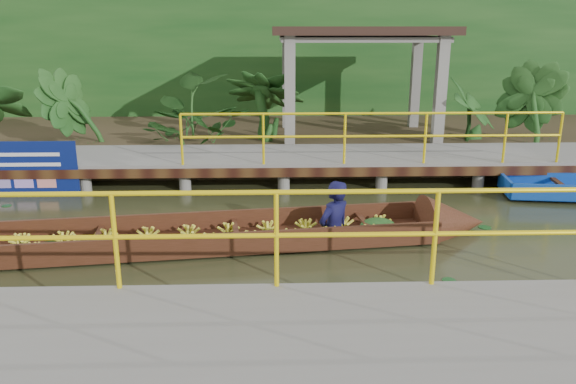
{
  "coord_description": "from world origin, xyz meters",
  "views": [
    {
      "loc": [
        0.76,
        -8.29,
        3.2
      ],
      "look_at": [
        1.02,
        0.5,
        0.6
      ],
      "focal_mm": 35.0,
      "sensor_mm": 36.0,
      "label": 1
    }
  ],
  "objects": [
    {
      "name": "ground",
      "position": [
        0.0,
        0.0,
        0.0
      ],
      "size": [
        80.0,
        80.0,
        0.0
      ],
      "primitive_type": "plane",
      "color": "#2C3118",
      "rests_on": "ground"
    },
    {
      "name": "land_strip",
      "position": [
        0.0,
        7.5,
        0.23
      ],
      "size": [
        30.0,
        8.0,
        0.45
      ],
      "primitive_type": "cube",
      "color": "#372E1B",
      "rests_on": "ground"
    },
    {
      "name": "far_dock",
      "position": [
        0.02,
        3.43,
        0.48
      ],
      "size": [
        16.0,
        2.06,
        1.66
      ],
      "color": "slate",
      "rests_on": "ground"
    },
    {
      "name": "near_dock",
      "position": [
        1.0,
        -4.2,
        0.3
      ],
      "size": [
        18.0,
        2.4,
        1.73
      ],
      "color": "slate",
      "rests_on": "ground"
    },
    {
      "name": "pavilion",
      "position": [
        3.0,
        6.3,
        2.82
      ],
      "size": [
        4.4,
        3.0,
        3.0
      ],
      "color": "slate",
      "rests_on": "ground"
    },
    {
      "name": "foliage_backdrop",
      "position": [
        0.0,
        10.0,
        2.0
      ],
      "size": [
        30.0,
        0.8,
        4.0
      ],
      "primitive_type": "cube",
      "color": "#154316",
      "rests_on": "ground"
    },
    {
      "name": "vendor_boat",
      "position": [
        -0.48,
        -0.34,
        0.23
      ],
      "size": [
        10.15,
        2.22,
        2.13
      ],
      "rotation": [
        0.0,
        0.0,
        0.12
      ],
      "color": "#361D0E",
      "rests_on": "ground"
    },
    {
      "name": "tropical_plants",
      "position": [
        0.39,
        5.3,
        1.34
      ],
      "size": [
        14.42,
        1.42,
        1.77
      ],
      "color": "#154316",
      "rests_on": "ground"
    }
  ]
}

